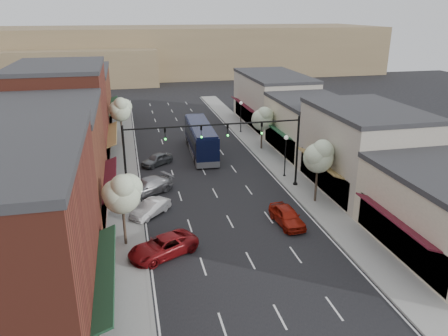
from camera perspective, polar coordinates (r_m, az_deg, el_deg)
ground at (r=34.02m, az=1.58°, el=-8.50°), size 160.00×160.00×0.00m
sidewalk_left at (r=50.12m, az=-13.11°, el=0.67°), size 2.80×73.00×0.15m
sidewalk_right at (r=52.58m, az=5.48°, el=2.03°), size 2.80×73.00×0.15m
curb_left at (r=50.11m, az=-11.51°, el=0.79°), size 0.25×73.00×0.17m
curb_right at (r=52.17m, az=4.01°, el=1.92°), size 0.25×73.00×0.17m
bldg_left_midnear at (r=37.41m, az=-22.44°, el=0.41°), size 10.14×14.10×9.40m
bldg_left_midfar at (r=50.56m, az=-20.25°, el=6.41°), size 10.14×14.10×10.90m
bldg_left_far at (r=66.38m, az=-18.58°, el=8.51°), size 10.14×18.10×8.40m
bldg_right_midnear at (r=42.70m, az=17.70°, el=2.27°), size 9.14×12.10×7.90m
bldg_right_midfar at (r=53.14m, az=11.22°, el=5.40°), size 9.14×12.10×6.40m
bldg_right_far at (r=65.74m, az=6.37°, el=8.87°), size 9.14×16.10×7.40m
hill_far at (r=119.61m, az=-9.47°, el=14.85°), size 120.00×30.00×12.00m
hill_near at (r=109.04m, az=-22.47°, el=12.11°), size 50.00×20.00×8.00m
signal_mast_right at (r=40.88m, az=6.52°, el=3.38°), size 8.22×0.46×7.00m
signal_mast_left at (r=38.76m, az=-9.40°, el=2.31°), size 8.22×0.46×7.00m
tree_right_near at (r=38.36m, az=12.33°, el=1.65°), size 2.85×2.65×5.95m
tree_right_far at (r=52.83m, az=5.08°, el=6.54°), size 2.85×2.65×5.43m
tree_left_near at (r=31.28m, az=-13.16°, el=-3.13°), size 2.85×2.65×5.69m
tree_left_far at (r=56.10m, az=-13.38°, el=7.51°), size 2.85×2.65×6.13m
lamp_post_near at (r=44.33m, az=8.05°, el=2.45°), size 0.44×0.44×4.44m
lamp_post_far at (r=60.42m, az=2.22°, el=7.36°), size 0.44×0.44×4.44m
coach_bus at (r=51.81m, az=-3.06°, el=3.88°), size 2.97×11.75×3.57m
red_hatchback at (r=35.35m, az=8.22°, el=-6.22°), size 2.07×4.42×1.46m
parked_car_a at (r=31.16m, az=-8.00°, el=-10.13°), size 5.48×4.30×1.38m
parked_car_b at (r=36.99m, az=-9.59°, el=-5.21°), size 3.71×3.75×1.29m
parked_car_c at (r=41.16m, az=-10.02°, el=-2.41°), size 5.49×4.43×1.49m
parked_car_d at (r=48.70m, az=-8.77°, el=1.12°), size 3.98×3.60×1.31m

